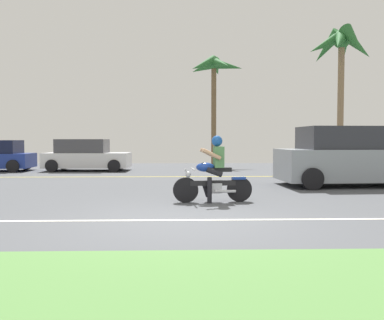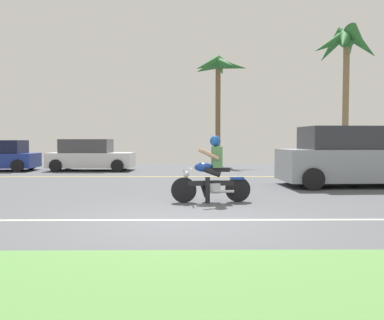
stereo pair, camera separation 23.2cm
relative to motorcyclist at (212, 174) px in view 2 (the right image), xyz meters
name	(u,v)px [view 2 (the right image)]	position (x,y,z in m)	size (l,w,h in m)	color
ground	(182,198)	(-0.69, 0.80, -0.67)	(56.00, 30.00, 0.04)	#4C4F54
grass_median	(171,316)	(-0.69, -6.30, -0.62)	(56.00, 3.80, 0.06)	#548442
lane_line_near	(180,220)	(-0.69, -2.14, -0.65)	(50.40, 0.12, 0.01)	silver
lane_line_far	(184,177)	(-0.69, 6.63, -0.65)	(50.40, 0.12, 0.01)	yellow
motorcyclist	(212,174)	(0.00, 0.00, 0.00)	(1.84, 0.60, 1.54)	black
suv_nearby	(353,157)	(4.59, 3.33, 0.25)	(4.60, 2.37, 1.85)	#8C939E
parked_car_1	(90,156)	(-5.12, 9.94, 0.04)	(3.91, 2.02, 1.46)	silver
palm_tree_0	(218,71)	(1.17, 13.97, 4.61)	(3.18, 3.30, 6.14)	brown
palm_tree_1	(346,49)	(7.85, 12.69, 5.56)	(3.88, 3.76, 7.49)	#846B4C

